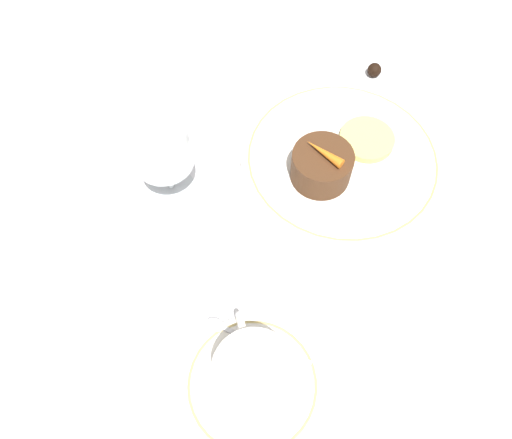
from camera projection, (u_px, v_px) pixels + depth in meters
ground_plane at (311, 164)px, 0.67m from camera, size 3.00×3.00×0.00m
dinner_plate at (342, 159)px, 0.66m from camera, size 0.27×0.27×0.01m
saucer at (252, 384)px, 0.52m from camera, size 0.15×0.15×0.01m
coffee_cup at (254, 376)px, 0.49m from camera, size 0.11×0.08×0.06m
spoon at (246, 337)px, 0.54m from camera, size 0.08×0.10×0.00m
wine_glass at (161, 148)px, 0.57m from camera, size 0.07×0.07×0.13m
fork at (353, 291)px, 0.57m from camera, size 0.04×0.20×0.01m
dessert_cake at (323, 166)px, 0.62m from camera, size 0.08×0.08×0.04m
carrot_garnish at (325, 152)px, 0.60m from camera, size 0.05×0.04×0.01m
pineapple_slice at (367, 139)px, 0.66m from camera, size 0.07×0.07×0.01m
chocolate_truffle at (374, 70)px, 0.74m from camera, size 0.02×0.02×0.02m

